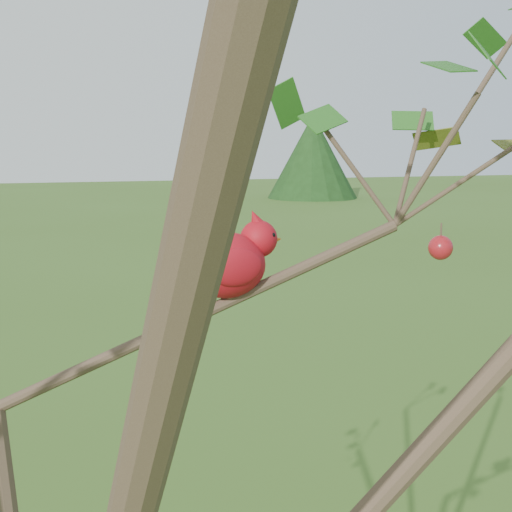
{
  "coord_description": "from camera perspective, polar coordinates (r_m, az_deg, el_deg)",
  "views": [
    {
      "loc": [
        -0.0,
        -1.03,
        2.34
      ],
      "look_at": [
        0.34,
        0.08,
        2.16
      ],
      "focal_mm": 55.0,
      "sensor_mm": 36.0,
      "label": 1
    }
  ],
  "objects": [
    {
      "name": "cardinal",
      "position": [
        1.16,
        -1.85,
        -0.39
      ],
      "size": [
        0.2,
        0.12,
        0.14
      ],
      "rotation": [
        0.0,
        0.0,
        0.23
      ],
      "color": "#B10F17",
      "rests_on": "ground"
    },
    {
      "name": "crabapple_tree",
      "position": [
        1.03,
        -15.06,
        -3.61
      ],
      "size": [
        2.35,
        2.05,
        2.95
      ],
      "color": "#433124",
      "rests_on": "ground"
    }
  ]
}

